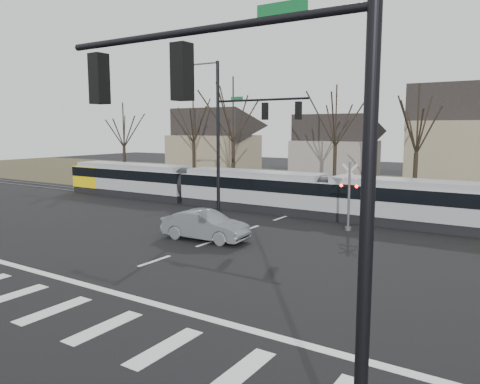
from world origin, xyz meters
The scene contains 15 objects.
ground centered at (0.00, 0.00, 0.00)m, with size 140.00×140.00×0.00m, color black.
grass_verge centered at (0.00, 32.00, 0.01)m, with size 140.00×28.00×0.01m, color #38331E.
crosswalk centered at (0.00, -4.00, 0.01)m, with size 27.00×2.60×0.01m.
stop_line centered at (0.00, -1.80, 0.01)m, with size 28.00×0.35×0.01m, color silver.
lane_dashes centered at (0.00, 16.00, 0.01)m, with size 0.18×30.00×0.01m.
rail_pair centered at (0.00, 15.80, 0.03)m, with size 90.00×1.52×0.06m.
tram centered at (-3.50, 16.00, 1.52)m, with size 36.82×2.73×2.79m.
sedan centered at (-0.52, 6.42, 0.78)m, with size 4.83×1.98×1.56m, color slate.
signal_pole_near_right centered at (10.11, -6.00, 5.17)m, with size 6.72×0.44×8.00m.
signal_pole_far centered at (-2.41, 12.50, 5.70)m, with size 9.28×0.44×10.20m.
rail_crossing_signal centered at (5.00, 12.79, 1.89)m, with size 1.08×0.36×4.00m.
tree_row centered at (2.00, 26.00, 5.00)m, with size 59.20×7.20×10.00m.
house_a centered at (-20.00, 34.00, 4.46)m, with size 9.72×8.64×8.60m.
house_b centered at (-5.00, 36.00, 3.97)m, with size 8.64×7.56×7.65m.
house_c centered at (9.00, 33.00, 5.23)m, with size 10.80×8.64×10.10m.
Camera 1 is at (14.16, -12.88, 5.86)m, focal length 35.00 mm.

